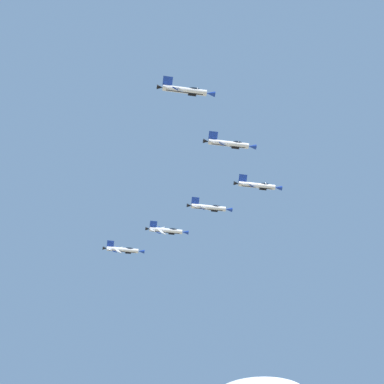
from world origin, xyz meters
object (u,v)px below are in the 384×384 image
fighter_jet_left_wing (209,208)px  fighter_jet_left_outer (167,231)px  fighter_jet_trail_slot (123,250)px  fighter_jet_right_wing (229,144)px  fighter_jet_right_outer (186,90)px  fighter_jet_lead (258,186)px

fighter_jet_left_wing → fighter_jet_left_outer: bearing=-140.8°
fighter_jet_trail_slot → fighter_jet_right_wing: bearing=24.6°
fighter_jet_right_wing → fighter_jet_right_outer: (-10.51, -19.04, 2.24)m
fighter_jet_trail_slot → fighter_jet_left_wing: bearing=43.9°
fighter_jet_right_wing → fighter_jet_trail_slot: (-43.71, 51.28, 0.98)m
fighter_jet_right_wing → fighter_jet_right_outer: size_ratio=1.00×
fighter_jet_right_wing → fighter_jet_left_outer: bearing=-164.9°
fighter_jet_left_wing → fighter_jet_left_outer: (-16.79, 11.73, 0.30)m
fighter_jet_left_outer → fighter_jet_trail_slot: fighter_jet_left_outer is taller
fighter_jet_left_wing → fighter_jet_right_wing: fighter_jet_left_wing is taller
fighter_jet_left_outer → fighter_jet_right_outer: size_ratio=1.00×
fighter_jet_left_wing → fighter_jet_left_outer: size_ratio=1.00×
fighter_jet_lead → fighter_jet_left_outer: fighter_jet_left_outer is taller
fighter_jet_right_wing → fighter_jet_trail_slot: bearing=-155.4°
fighter_jet_left_wing → fighter_jet_right_outer: bearing=-17.8°
fighter_jet_lead → fighter_jet_trail_slot: size_ratio=1.00×
fighter_jet_lead → fighter_jet_right_wing: size_ratio=1.00×
fighter_jet_lead → fighter_jet_left_wing: fighter_jet_left_wing is taller
fighter_jet_left_wing → fighter_jet_right_wing: size_ratio=1.00×
fighter_jet_right_wing → fighter_jet_right_outer: fighter_jet_right_outer is taller
fighter_jet_lead → fighter_jet_left_outer: size_ratio=1.00×
fighter_jet_lead → fighter_jet_trail_slot: bearing=-137.4°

